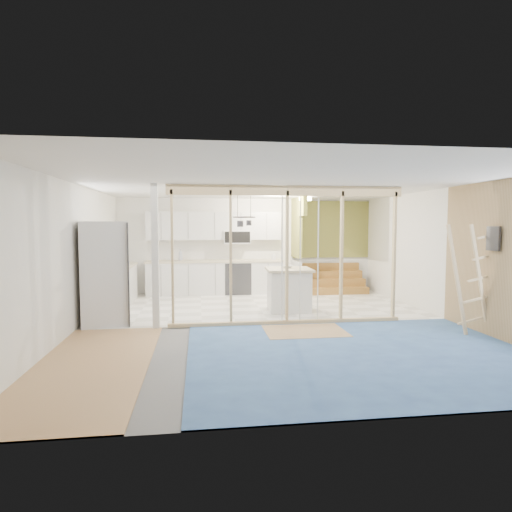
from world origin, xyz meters
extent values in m
cube|color=slate|center=(0.00, 0.00, 0.00)|extent=(7.00, 8.00, 0.01)
cube|color=silver|center=(0.00, 0.00, 2.60)|extent=(7.00, 8.00, 0.01)
cube|color=white|center=(0.00, 4.00, 1.30)|extent=(7.00, 0.01, 2.60)
cube|color=white|center=(0.00, -4.00, 1.30)|extent=(7.00, 0.01, 2.60)
cube|color=white|center=(-3.50, 0.00, 1.30)|extent=(0.01, 8.00, 2.60)
cube|color=white|center=(3.50, 0.00, 1.30)|extent=(0.01, 8.00, 2.60)
cube|color=white|center=(0.00, 2.00, 0.01)|extent=(7.00, 4.00, 0.02)
cube|color=#4A7AB3|center=(1.00, -2.00, 0.01)|extent=(5.00, 4.00, 0.02)
cube|color=tan|center=(-2.75, -2.00, 0.01)|extent=(1.50, 4.00, 0.02)
cube|color=tan|center=(0.50, -0.60, 0.02)|extent=(1.40, 1.00, 0.01)
cube|color=#D8C684|center=(0.30, 0.00, 2.50)|extent=(4.40, 0.09, 0.18)
cube|color=#D8C684|center=(0.30, 0.00, 0.05)|extent=(4.40, 0.09, 0.06)
cube|color=silver|center=(-2.10, 0.00, 1.30)|extent=(0.12, 0.14, 2.60)
cube|color=#D8C684|center=(-1.80, 0.00, 1.30)|extent=(0.04, 0.09, 2.40)
cube|color=#D8C684|center=(-0.75, 0.00, 1.30)|extent=(0.04, 0.09, 2.40)
cube|color=#D8C684|center=(0.30, 0.00, 1.30)|extent=(0.05, 0.09, 2.40)
cube|color=#D8C684|center=(1.35, 0.00, 1.30)|extent=(0.04, 0.09, 2.40)
cube|color=#D8C684|center=(2.40, 0.00, 1.30)|extent=(0.04, 0.09, 2.40)
cylinder|color=silver|center=(0.20, -0.03, 1.22)|extent=(0.02, 0.02, 2.35)
cylinder|color=silver|center=(0.90, 0.02, 1.22)|extent=(0.02, 0.02, 2.35)
cylinder|color=silver|center=(0.55, 0.00, 1.22)|extent=(0.02, 0.02, 2.35)
cube|color=silver|center=(-0.90, 3.70, 0.44)|extent=(3.60, 0.60, 0.88)
cube|color=#BFB095|center=(-0.90, 3.70, 0.91)|extent=(3.66, 0.64, 0.05)
cube|color=silver|center=(-3.20, 2.60, 0.44)|extent=(0.60, 1.60, 0.88)
cube|color=#BFB095|center=(-3.20, 2.60, 0.91)|extent=(0.64, 1.64, 0.05)
cube|color=silver|center=(-0.90, 3.82, 1.85)|extent=(3.60, 0.34, 0.75)
cube|color=white|center=(-0.30, 3.78, 1.55)|extent=(0.72, 0.38, 0.36)
cube|color=black|center=(-0.30, 3.59, 1.55)|extent=(0.68, 0.02, 0.30)
cube|color=olive|center=(1.30, 3.55, 1.80)|extent=(0.10, 0.90, 1.60)
cube|color=silver|center=(1.30, 3.55, 0.45)|extent=(0.10, 0.90, 0.90)
cube|color=olive|center=(1.30, 2.85, 2.35)|extent=(0.10, 0.50, 0.50)
cube|color=olive|center=(2.40, 3.97, 1.75)|extent=(2.20, 0.04, 1.60)
cube|color=silver|center=(2.40, 3.97, 0.45)|extent=(2.20, 0.04, 0.90)
cube|color=olive|center=(2.35, 3.20, 0.10)|extent=(1.70, 0.26, 0.20)
cube|color=olive|center=(2.35, 3.46, 0.30)|extent=(1.70, 0.26, 0.20)
cube|color=olive|center=(2.35, 3.72, 0.50)|extent=(1.70, 0.26, 0.20)
cube|color=olive|center=(2.35, 3.98, 0.70)|extent=(1.70, 0.26, 0.20)
torus|color=black|center=(-0.30, 1.90, 2.05)|extent=(0.52, 0.52, 0.02)
cylinder|color=black|center=(-0.45, 1.90, 2.30)|extent=(0.01, 0.01, 0.50)
cylinder|color=black|center=(-0.15, 1.90, 2.30)|extent=(0.01, 0.01, 0.50)
cylinder|color=#353539|center=(-0.40, 1.80, 1.90)|extent=(0.14, 0.14, 0.14)
cylinder|color=#353539|center=(-0.18, 2.00, 1.92)|extent=(0.12, 0.12, 0.12)
cube|color=#353539|center=(3.43, -1.40, 1.65)|extent=(0.04, 0.30, 0.40)
cylinder|color=#FFEABF|center=(1.40, 3.00, 2.54)|extent=(0.32, 0.32, 0.08)
cube|color=silver|center=(-3.08, 0.45, 0.97)|extent=(1.00, 0.97, 1.93)
cube|color=#353539|center=(-2.67, 0.45, 0.97)|extent=(0.19, 0.76, 1.90)
cube|color=silver|center=(0.60, 1.23, 0.43)|extent=(0.90, 0.90, 0.87)
cube|color=#BFB095|center=(0.60, 1.23, 0.91)|extent=(1.00, 1.00, 0.05)
imported|color=white|center=(0.59, 1.34, 0.96)|extent=(0.25, 0.25, 0.06)
imported|color=#AAAEBE|center=(-1.81, 3.77, 1.08)|extent=(0.15, 0.15, 0.30)
imported|color=white|center=(0.70, 3.70, 1.03)|extent=(0.11, 0.11, 0.19)
cube|color=#DABB85|center=(2.94, -1.21, 0.95)|extent=(0.45, 0.05, 1.87)
cube|color=#DABB85|center=(3.35, -1.21, 0.95)|extent=(0.45, 0.05, 1.87)
cube|color=#DABB85|center=(3.20, -1.21, 0.26)|extent=(0.45, 0.05, 0.12)
cube|color=#DABB85|center=(3.27, -1.21, 0.62)|extent=(0.45, 0.05, 0.12)
cube|color=#DABB85|center=(3.35, -1.21, 0.98)|extent=(0.45, 0.05, 0.12)
cube|color=#DABB85|center=(3.42, -1.21, 1.33)|extent=(0.45, 0.05, 0.12)
cube|color=#DABB85|center=(3.50, -1.21, 1.69)|extent=(0.45, 0.05, 0.12)
camera|label=1|loc=(-1.33, -7.78, 1.86)|focal=30.00mm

